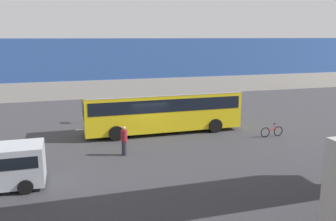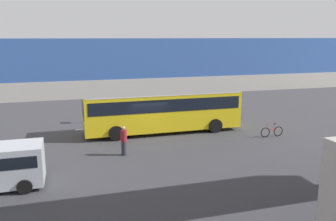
% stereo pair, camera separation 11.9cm
% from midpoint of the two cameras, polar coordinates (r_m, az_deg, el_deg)
% --- Properties ---
extents(ground, '(80.00, 80.00, 0.00)m').
position_cam_midpoint_polar(ground, '(25.20, -3.44, -4.10)').
color(ground, '#38383D').
extents(city_bus, '(11.54, 2.85, 3.15)m').
position_cam_midpoint_polar(city_bus, '(25.65, -0.98, 0.54)').
color(city_bus, yellow).
rests_on(city_bus, ground).
extents(bicycle_red, '(1.77, 0.44, 0.96)m').
position_cam_midpoint_polar(bicycle_red, '(25.81, 16.55, -3.34)').
color(bicycle_red, black).
rests_on(bicycle_red, ground).
extents(pedestrian, '(0.38, 0.38, 1.79)m').
position_cam_midpoint_polar(pedestrian, '(20.99, -7.37, -4.99)').
color(pedestrian, '#2D2D38').
rests_on(pedestrian, ground).
extents(traffic_sign, '(0.08, 0.60, 2.80)m').
position_cam_midpoint_polar(traffic_sign, '(28.73, -10.52, 1.60)').
color(traffic_sign, slate).
rests_on(traffic_sign, ground).
extents(lane_dash_leftmost, '(2.00, 0.20, 0.01)m').
position_cam_midpoint_polar(lane_dash_leftmost, '(29.07, 2.91, -1.89)').
color(lane_dash_leftmost, silver).
rests_on(lane_dash_leftmost, ground).
extents(lane_dash_left, '(2.00, 0.20, 0.01)m').
position_cam_midpoint_polar(lane_dash_left, '(28.03, -4.83, -2.45)').
color(lane_dash_left, silver).
rests_on(lane_dash_left, ground).
extents(lane_dash_centre, '(2.00, 0.20, 0.01)m').
position_cam_midpoint_polar(lane_dash_centre, '(27.54, -13.02, -2.99)').
color(lane_dash_centre, silver).
rests_on(lane_dash_centre, ground).
extents(pedestrian_overpass, '(25.31, 2.60, 6.94)m').
position_cam_midpoint_polar(pedestrian_overpass, '(12.23, 9.98, 3.03)').
color(pedestrian_overpass, '#B2ADA5').
rests_on(pedestrian_overpass, ground).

